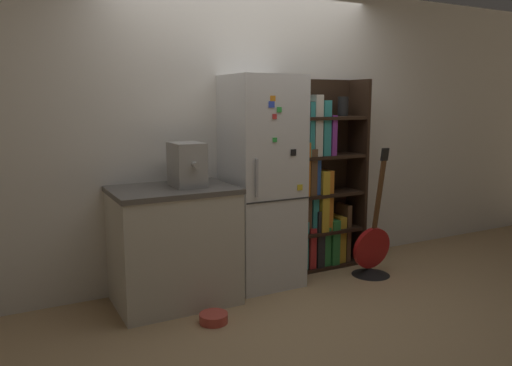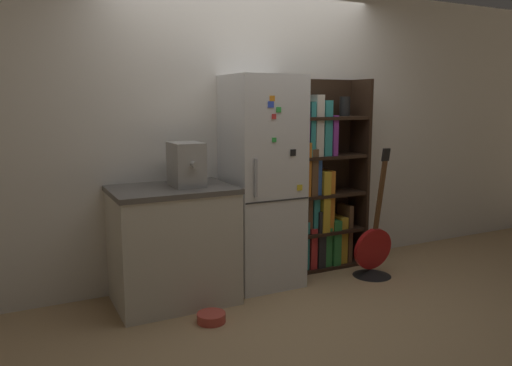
{
  "view_description": "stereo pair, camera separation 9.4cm",
  "coord_description": "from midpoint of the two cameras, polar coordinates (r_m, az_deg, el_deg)",
  "views": [
    {
      "loc": [
        -2.0,
        -3.5,
        1.58
      ],
      "look_at": [
        -0.07,
        0.15,
        0.89
      ],
      "focal_mm": 35.0,
      "sensor_mm": 36.0,
      "label": 1
    },
    {
      "loc": [
        -1.92,
        -3.55,
        1.58
      ],
      "look_at": [
        -0.07,
        0.15,
        0.89
      ],
      "focal_mm": 35.0,
      "sensor_mm": 36.0,
      "label": 2
    }
  ],
  "objects": [
    {
      "name": "bookshelf",
      "position": [
        4.73,
        7.89,
        -0.53
      ],
      "size": [
        0.74,
        0.32,
        1.77
      ],
      "color": "black",
      "rests_on": "ground_plane"
    },
    {
      "name": "ground_plane",
      "position": [
        4.33,
        2.37,
        -11.97
      ],
      "size": [
        16.0,
        16.0,
        0.0
      ],
      "primitive_type": "plane",
      "color": "tan"
    },
    {
      "name": "guitar",
      "position": [
        4.7,
        13.76,
        -8.3
      ],
      "size": [
        0.39,
        0.35,
        1.18
      ],
      "color": "black",
      "rests_on": "ground_plane"
    },
    {
      "name": "pet_bowl",
      "position": [
        3.73,
        -4.39,
        -15.03
      ],
      "size": [
        0.21,
        0.21,
        0.07
      ],
      "color": "#D84C3F",
      "rests_on": "ground_plane"
    },
    {
      "name": "wall_back",
      "position": [
        4.46,
        -0.48,
        5.83
      ],
      "size": [
        8.0,
        0.05,
        2.6
      ],
      "color": "white",
      "rests_on": "ground_plane"
    },
    {
      "name": "kitchen_counter",
      "position": [
        3.99,
        -8.78,
        -6.97
      ],
      "size": [
        0.93,
        0.67,
        0.92
      ],
      "color": "beige",
      "rests_on": "ground_plane"
    },
    {
      "name": "refrigerator",
      "position": [
        4.24,
        1.33,
        0.11
      ],
      "size": [
        0.59,
        0.58,
        1.79
      ],
      "color": "silver",
      "rests_on": "ground_plane"
    },
    {
      "name": "espresso_machine",
      "position": [
        3.9,
        -7.28,
        2.14
      ],
      "size": [
        0.23,
        0.36,
        0.34
      ],
      "color": "#A5A39E",
      "rests_on": "kitchen_counter"
    }
  ]
}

